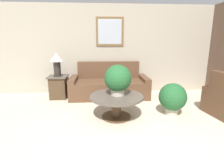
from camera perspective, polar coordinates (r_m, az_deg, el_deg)
ground_plane at (r=2.69m, az=11.60°, el=-23.61°), size 20.00×20.00×0.00m
wall_back at (r=5.35m, az=2.90°, el=9.97°), size 7.52×0.09×2.60m
couch_main at (r=4.99m, az=-0.93°, el=-1.91°), size 2.18×0.90×0.96m
coffee_table at (r=3.64m, az=1.45°, el=-7.04°), size 1.10×1.10×0.48m
side_table at (r=5.07m, az=-17.06°, el=-2.12°), size 0.51×0.51×0.63m
table_lamp at (r=4.94m, az=-17.61°, el=5.91°), size 0.36×0.36×0.63m
potted_plant_on_table at (r=3.55m, az=1.91°, el=0.30°), size 0.55×0.55×0.63m
potted_plant_floor at (r=3.97m, az=19.16°, el=-5.47°), size 0.59×0.59×0.69m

